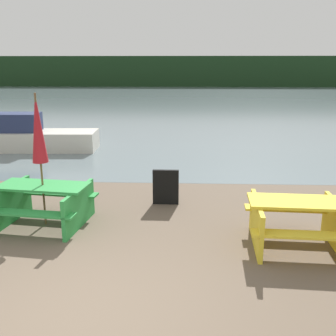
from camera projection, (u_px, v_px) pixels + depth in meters
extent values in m
plane|color=brown|center=(75.00, 321.00, 4.57)|extent=(60.00, 60.00, 0.00)
cube|color=slate|center=(171.00, 99.00, 34.06)|extent=(60.00, 50.00, 0.00)
cube|color=#193319|center=(176.00, 71.00, 52.87)|extent=(80.00, 1.60, 4.00)
cube|color=yellow|center=(298.00, 202.00, 6.26)|extent=(1.59, 0.79, 0.04)
cube|color=yellow|center=(304.00, 235.00, 5.81)|extent=(1.56, 0.37, 0.04)
cube|color=yellow|center=(290.00, 209.00, 6.87)|extent=(1.56, 0.37, 0.04)
cube|color=yellow|center=(256.00, 223.00, 6.42)|extent=(0.15, 1.38, 0.75)
cube|color=green|center=(43.00, 186.00, 7.16)|extent=(1.71, 0.90, 0.04)
cube|color=green|center=(29.00, 213.00, 6.72)|extent=(1.65, 0.48, 0.04)
cube|color=green|center=(57.00, 193.00, 7.77)|extent=(1.65, 0.48, 0.04)
cube|color=green|center=(11.00, 204.00, 7.37)|extent=(0.24, 1.38, 0.72)
cube|color=green|center=(79.00, 208.00, 7.15)|extent=(0.24, 1.38, 0.72)
cylinder|color=brown|center=(41.00, 161.00, 7.04)|extent=(0.04, 0.04, 2.42)
cone|color=#A81923|center=(38.00, 128.00, 6.89)|extent=(0.28, 0.28, 1.23)
cube|color=beige|center=(36.00, 141.00, 13.67)|extent=(4.28, 1.52, 0.66)
cube|color=navy|center=(12.00, 122.00, 13.51)|extent=(1.90, 1.02, 0.63)
cube|color=black|center=(166.00, 187.00, 8.32)|extent=(0.55, 0.08, 0.75)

